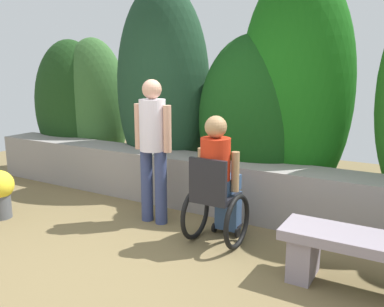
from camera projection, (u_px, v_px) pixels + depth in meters
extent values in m
plane|color=brown|center=(116.00, 271.00, 3.63)|extent=(11.29, 11.29, 0.00)
cube|color=gray|center=(214.00, 184.00, 5.16)|extent=(7.56, 0.56, 0.66)
ellipsoid|color=#193A15|center=(72.00, 106.00, 7.05)|extent=(1.45, 1.02, 2.25)
ellipsoid|color=#34602B|center=(94.00, 106.00, 6.89)|extent=(1.30, 0.91, 2.27)
ellipsoid|color=#1B3A24|center=(162.00, 88.00, 5.90)|extent=(1.47, 1.03, 2.97)
ellipsoid|color=#134012|center=(252.00, 121.00, 5.27)|extent=(1.49, 1.04, 2.21)
ellipsoid|color=#165B13|center=(295.00, 90.00, 5.03)|extent=(1.43, 1.00, 3.03)
cube|color=gray|center=(304.00, 255.00, 3.51)|extent=(0.20, 0.38, 0.39)
cube|color=gray|center=(364.00, 242.00, 3.23)|extent=(1.30, 0.45, 0.09)
cube|color=black|center=(216.00, 197.00, 4.11)|extent=(0.40, 0.40, 0.06)
cube|color=black|center=(208.00, 179.00, 3.91)|extent=(0.40, 0.04, 0.40)
cube|color=black|center=(229.00, 224.00, 4.46)|extent=(0.28, 0.12, 0.03)
torus|color=black|center=(195.00, 213.00, 4.28)|extent=(0.05, 0.56, 0.56)
torus|color=black|center=(237.00, 222.00, 4.04)|extent=(0.05, 0.56, 0.56)
cylinder|color=black|center=(214.00, 228.00, 4.48)|extent=(0.03, 0.10, 0.10)
cylinder|color=black|center=(238.00, 233.00, 4.35)|extent=(0.03, 0.10, 0.10)
cube|color=#324C71|center=(220.00, 184.00, 4.17)|extent=(0.30, 0.40, 0.16)
cube|color=#324C71|center=(228.00, 210.00, 4.41)|extent=(0.26, 0.14, 0.43)
cylinder|color=red|center=(215.00, 163.00, 4.02)|extent=(0.30, 0.30, 0.50)
cylinder|color=#A77D52|center=(202.00, 167.00, 4.18)|extent=(0.08, 0.08, 0.40)
cylinder|color=#A77D52|center=(235.00, 172.00, 3.99)|extent=(0.08, 0.08, 0.40)
sphere|color=#A77D52|center=(216.00, 127.00, 3.94)|extent=(0.22, 0.22, 0.22)
cylinder|color=navy|center=(147.00, 185.00, 4.76)|extent=(0.14, 0.14, 0.86)
cylinder|color=navy|center=(161.00, 188.00, 4.66)|extent=(0.14, 0.14, 0.86)
cylinder|color=silver|center=(153.00, 125.00, 4.56)|extent=(0.30, 0.30, 0.58)
cylinder|color=tan|center=(138.00, 126.00, 4.67)|extent=(0.09, 0.09, 0.52)
cylinder|color=tan|center=(167.00, 129.00, 4.47)|extent=(0.09, 0.09, 0.52)
sphere|color=tan|center=(152.00, 89.00, 4.48)|extent=(0.22, 0.22, 0.22)
cylinder|color=#51555B|center=(1.00, 205.00, 4.89)|extent=(0.24, 0.24, 0.32)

